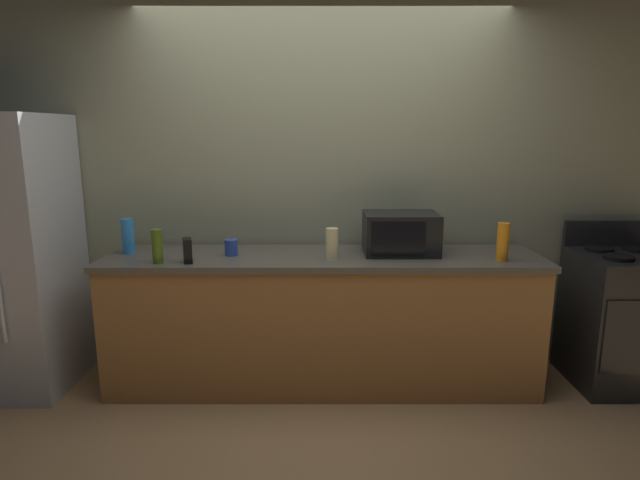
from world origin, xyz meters
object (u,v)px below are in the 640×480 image
Objects in this scene: bottle_spray_cleaner at (125,236)px; stove_range at (617,318)px; cordless_phone at (185,251)px; bottle_hand_soap at (330,244)px; bottle_olive_oil at (155,246)px; mug_blue at (229,248)px; bottle_dish_soap at (500,242)px; refrigerator at (6,255)px; microwave at (398,233)px.

stove_range is at bearing -0.83° from bottle_spray_cleaner.
bottle_spray_cleaner is (-0.45, 0.24, 0.04)m from cordless_phone.
bottle_olive_oil is at bearing -175.53° from bottle_hand_soap.
bottle_dish_soap is at bearing -4.76° from mug_blue.
stove_range is at bearing 3.95° from bottle_olive_oil.
mug_blue is at bearing -0.28° from refrigerator.
microwave is 3.20× the size of cordless_phone.
bottle_dish_soap reaches higher than bottle_spray_cleaner.
bottle_hand_soap is 0.86× the size of bottle_spray_cleaner.
bottle_spray_cleaner is 0.37m from bottle_olive_oil.
bottle_olive_oil is at bearing -178.44° from bottle_dish_soap.
bottle_hand_soap is (0.89, 0.07, 0.03)m from cordless_phone.
refrigerator reaches higher than bottle_hand_soap.
bottle_hand_soap is (-0.45, -0.17, -0.03)m from microwave.
bottle_hand_soap is 0.67m from mug_blue.
bottle_dish_soap is at bearing -4.71° from bottle_spray_cleaner.
stove_range is 7.20× the size of cordless_phone.
refrigerator reaches higher than stove_range.
bottle_hand_soap is at bearing -10.15° from mug_blue.
refrigerator is 8.97× the size of bottle_hand_soap.
bottle_spray_cleaner is at bearing 175.43° from mug_blue.
bottle_olive_oil reaches higher than mug_blue.
bottle_dish_soap is at bearing -1.39° from bottle_hand_soap.
bottle_dish_soap is (1.06, -0.03, 0.02)m from bottle_hand_soap.
refrigerator is 17.25× the size of mug_blue.
refrigerator reaches higher than microwave.
cordless_phone is at bearing -28.14° from bottle_spray_cleaner.
bottle_hand_soap is at bearing 178.61° from bottle_dish_soap.
refrigerator is 1.46m from mug_blue.
bottle_olive_oil is at bearing -43.36° from bottle_spray_cleaner.
stove_range is at bearing 9.65° from bottle_dish_soap.
cordless_phone is at bearing -178.73° from bottle_dish_soap.
mug_blue is (-2.59, -0.01, 0.49)m from stove_range.
bottle_hand_soap is 1.07m from bottle_olive_oil.
bottle_olive_oil is at bearing -170.47° from microwave.
microwave is 1.37m from cordless_phone.
bottle_olive_oil reaches higher than bottle_hand_soap.
stove_range is 10.35× the size of mug_blue.
cordless_phone is at bearing 4.76° from bottle_olive_oil.
bottle_spray_cleaner is at bearing 3.55° from refrigerator.
stove_range reaches higher than mug_blue.
microwave is 1.54m from bottle_olive_oil.
bottle_olive_oil is (-0.18, -0.01, 0.03)m from cordless_phone.
microwave is at bearing 0.01° from bottle_spray_cleaner.
microwave is 4.60× the size of mug_blue.
stove_range is at bearing -1.85° from microwave.
bottle_spray_cleaner is 0.69m from mug_blue.
bottle_spray_cleaner is (0.77, 0.05, 0.12)m from refrigerator.
stove_range is at bearing 3.66° from bottle_hand_soap.
bottle_hand_soap is at bearing -7.31° from bottle_spray_cleaner.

